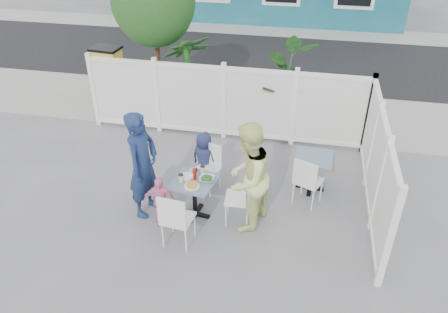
% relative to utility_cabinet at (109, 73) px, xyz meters
% --- Properties ---
extents(ground, '(80.00, 80.00, 0.00)m').
position_rel_utility_cabinet_xyz_m(ground, '(3.20, -4.00, -0.60)').
color(ground, slate).
extents(near_sidewalk, '(24.00, 2.60, 0.01)m').
position_rel_utility_cabinet_xyz_m(near_sidewalk, '(3.20, -0.20, -0.59)').
color(near_sidewalk, gray).
rests_on(near_sidewalk, ground).
extents(street, '(24.00, 5.00, 0.01)m').
position_rel_utility_cabinet_xyz_m(street, '(3.20, 3.50, -0.59)').
color(street, black).
rests_on(street, ground).
extents(far_sidewalk, '(24.00, 1.60, 0.01)m').
position_rel_utility_cabinet_xyz_m(far_sidewalk, '(3.20, 6.60, -0.59)').
color(far_sidewalk, gray).
rests_on(far_sidewalk, ground).
extents(fence_back, '(5.86, 0.08, 1.60)m').
position_rel_utility_cabinet_xyz_m(fence_back, '(3.30, -1.60, 0.19)').
color(fence_back, white).
rests_on(fence_back, ground).
extents(fence_right, '(0.08, 3.66, 1.60)m').
position_rel_utility_cabinet_xyz_m(fence_right, '(6.20, -3.40, 0.19)').
color(fence_right, white).
rests_on(fence_right, ground).
extents(tree, '(1.80, 1.62, 3.59)m').
position_rel_utility_cabinet_xyz_m(tree, '(1.60, -0.70, 1.99)').
color(tree, '#382316').
rests_on(tree, ground).
extents(utility_cabinet, '(0.69, 0.52, 1.19)m').
position_rel_utility_cabinet_xyz_m(utility_cabinet, '(0.00, 0.00, 0.00)').
color(utility_cabinet, gold).
rests_on(utility_cabinet, ground).
extents(potted_shrub_a, '(1.57, 1.57, 1.99)m').
position_rel_utility_cabinet_xyz_m(potted_shrub_a, '(2.40, -0.90, 0.40)').
color(potted_shrub_a, '#143A15').
rests_on(potted_shrub_a, ground).
extents(potted_shrub_b, '(2.18, 2.22, 1.87)m').
position_rel_utility_cabinet_xyz_m(potted_shrub_b, '(4.46, -1.00, 0.34)').
color(potted_shrub_b, '#143A15').
rests_on(potted_shrub_b, ground).
extents(main_table, '(0.75, 0.75, 0.69)m').
position_rel_utility_cabinet_xyz_m(main_table, '(3.36, -4.25, -0.06)').
color(main_table, '#415F72').
rests_on(main_table, ground).
extents(spare_table, '(0.68, 0.68, 0.68)m').
position_rel_utility_cabinet_xyz_m(spare_table, '(5.20, -3.14, -0.07)').
color(spare_table, '#415F72').
rests_on(spare_table, ground).
extents(chair_left, '(0.48, 0.49, 0.86)m').
position_rel_utility_cabinet_xyz_m(chair_left, '(2.51, -4.25, -0.09)').
color(chair_left, white).
rests_on(chair_left, ground).
extents(chair_right, '(0.43, 0.44, 0.91)m').
position_rel_utility_cabinet_xyz_m(chair_right, '(4.14, -4.24, -0.07)').
color(chair_right, white).
rests_on(chair_right, ground).
extents(chair_back, '(0.50, 0.50, 0.88)m').
position_rel_utility_cabinet_xyz_m(chair_back, '(3.41, -3.48, -0.09)').
color(chair_back, white).
rests_on(chair_back, ground).
extents(chair_near, '(0.48, 0.47, 0.96)m').
position_rel_utility_cabinet_xyz_m(chair_near, '(3.27, -5.02, -0.04)').
color(chair_near, white).
rests_on(chair_near, ground).
extents(chair_spare, '(0.55, 0.54, 0.92)m').
position_rel_utility_cabinet_xyz_m(chair_spare, '(5.12, -3.62, -0.06)').
color(chair_spare, white).
rests_on(chair_spare, ground).
extents(man, '(0.54, 0.73, 1.83)m').
position_rel_utility_cabinet_xyz_m(man, '(2.54, -4.30, 0.32)').
color(man, navy).
rests_on(man, ground).
extents(woman, '(0.91, 1.04, 1.81)m').
position_rel_utility_cabinet_xyz_m(woman, '(4.21, -4.31, 0.31)').
color(woman, '#D8EA40').
rests_on(woman, ground).
extents(boy, '(0.59, 0.48, 1.04)m').
position_rel_utility_cabinet_xyz_m(boy, '(3.29, -3.33, -0.08)').
color(boy, navy).
rests_on(boy, ground).
extents(toddler, '(0.54, 0.29, 0.88)m').
position_rel_utility_cabinet_xyz_m(toddler, '(2.87, -4.56, -0.16)').
color(toddler, pink).
rests_on(toddler, ground).
extents(plate_main, '(0.24, 0.24, 0.02)m').
position_rel_utility_cabinet_xyz_m(plate_main, '(3.36, -4.41, 0.10)').
color(plate_main, white).
rests_on(plate_main, main_table).
extents(plate_side, '(0.22, 0.22, 0.02)m').
position_rel_utility_cabinet_xyz_m(plate_side, '(3.21, -4.17, 0.10)').
color(plate_side, white).
rests_on(plate_side, main_table).
extents(salad_bowl, '(0.24, 0.24, 0.06)m').
position_rel_utility_cabinet_xyz_m(salad_bowl, '(3.56, -4.21, 0.12)').
color(salad_bowl, white).
rests_on(salad_bowl, main_table).
extents(coffee_cup_a, '(0.08, 0.08, 0.12)m').
position_rel_utility_cabinet_xyz_m(coffee_cup_a, '(3.16, -4.31, 0.15)').
color(coffee_cup_a, beige).
rests_on(coffee_cup_a, main_table).
extents(coffee_cup_b, '(0.08, 0.08, 0.12)m').
position_rel_utility_cabinet_xyz_m(coffee_cup_b, '(3.44, -4.01, 0.15)').
color(coffee_cup_b, beige).
rests_on(coffee_cup_b, main_table).
extents(ketchup_bottle, '(0.05, 0.05, 0.18)m').
position_rel_utility_cabinet_xyz_m(ketchup_bottle, '(3.36, -4.21, 0.18)').
color(ketchup_bottle, '#A90A07').
rests_on(ketchup_bottle, main_table).
extents(salt_shaker, '(0.03, 0.03, 0.08)m').
position_rel_utility_cabinet_xyz_m(salt_shaker, '(3.25, -4.04, 0.13)').
color(salt_shaker, white).
rests_on(salt_shaker, main_table).
extents(pepper_shaker, '(0.03, 0.03, 0.07)m').
position_rel_utility_cabinet_xyz_m(pepper_shaker, '(3.33, -4.00, 0.13)').
color(pepper_shaker, black).
rests_on(pepper_shaker, main_table).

